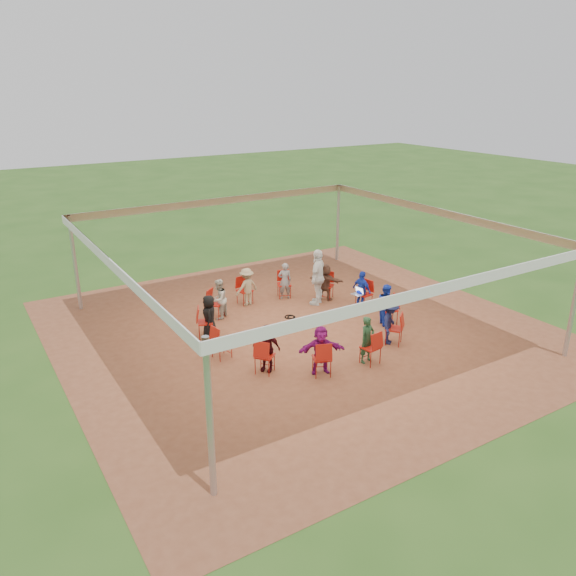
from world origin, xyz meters
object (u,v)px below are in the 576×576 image
person_seated_7 (321,350)px  standing_person (318,277)px  chair_10 (394,329)px  person_seated_4 (219,299)px  cable_coil (290,317)px  laptop (358,292)px  chair_7 (265,356)px  person_seated_2 (285,281)px  person_seated_0 (362,290)px  chair_8 (322,358)px  chair_5 (205,322)px  chair_6 (221,342)px  chair_3 (245,291)px  chair_9 (371,347)px  person_seated_8 (367,340)px  chair_0 (364,294)px  person_seated_10 (386,304)px  chair_2 (284,285)px  person_seated_5 (209,316)px  person_seated_6 (266,348)px  chair_1 (326,286)px  person_seated_9 (390,322)px  person_seated_1 (325,282)px  chair_11 (390,309)px  chair_4 (216,304)px  person_seated_3 (247,287)px

person_seated_7 → standing_person: 4.60m
chair_10 → person_seated_4: 5.26m
cable_coil → laptop: laptop is taller
chair_7 → person_seated_2: person_seated_2 is taller
person_seated_0 → chair_8: bearing=120.8°
chair_10 → standing_person: standing_person is taller
chair_7 → chair_10: bearing=45.0°
chair_5 → person_seated_0: 5.08m
chair_6 → person_seated_4: size_ratio=0.73×
chair_3 → chair_9: size_ratio=1.00×
person_seated_8 → cable_coil: bearing=83.6°
chair_0 → person_seated_10: 1.38m
chair_2 → laptop: size_ratio=2.41×
person_seated_5 → person_seated_7: 3.63m
chair_10 → standing_person: bearing=52.7°
person_seated_6 → person_seated_8: bearing=30.0°
chair_8 → chair_1: bearing=75.0°
chair_8 → person_seated_7: size_ratio=0.73×
person_seated_9 → standing_person: standing_person is taller
chair_9 → cable_coil: size_ratio=2.50×
person_seated_1 → chair_9: bearing=120.8°
chair_9 → person_seated_10: (1.99, 1.71, 0.17)m
chair_8 → chair_9: size_ratio=1.00×
person_seated_7 → person_seated_0: bearing=60.0°
person_seated_4 → standing_person: size_ratio=0.67×
laptop → person_seated_4: bearing=58.9°
chair_0 → cable_coil: 2.50m
chair_6 → person_seated_6: 1.38m
standing_person → person_seated_1: bearing=163.1°
chair_0 → chair_11: same height
chair_6 → person_seated_2: (3.60, 2.78, 0.17)m
chair_0 → chair_5: size_ratio=1.00×
chair_1 → person_seated_9: 3.72m
chair_8 → person_seated_9: size_ratio=0.73×
chair_11 → person_seated_6: size_ratio=0.73×
chair_4 → cable_coil: (1.92, -1.17, -0.43)m
person_seated_7 → person_seated_8: size_ratio=1.00×
chair_4 → chair_9: 5.19m
person_seated_3 → person_seated_6: same height
chair_10 → person_seated_8: size_ratio=0.73×
person_seated_0 → person_seated_10: bearing=165.0°
chair_9 → person_seated_4: 5.08m
cable_coil → laptop: bearing=-15.2°
chair_1 → chair_3: 2.69m
person_seated_9 → cable_coil: (-1.34, 2.94, -0.60)m
chair_5 → person_seated_3: person_seated_3 is taller
cable_coil → chair_2: bearing=64.8°
person_seated_0 → person_seated_10: size_ratio=1.00×
person_seated_1 → person_seated_10: 2.57m
chair_11 → person_seated_4: size_ratio=0.73×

